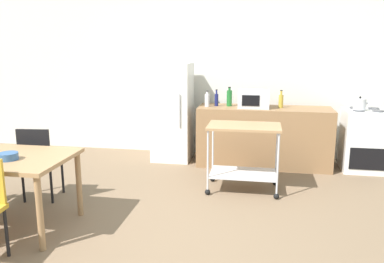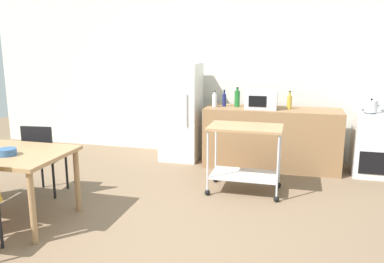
# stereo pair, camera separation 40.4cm
# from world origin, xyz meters

# --- Properties ---
(ground_plane) EXTENTS (12.00, 12.00, 0.00)m
(ground_plane) POSITION_xyz_m (0.00, 0.00, 0.00)
(ground_plane) COLOR brown
(back_wall) EXTENTS (8.40, 0.12, 2.90)m
(back_wall) POSITION_xyz_m (0.00, 3.20, 1.45)
(back_wall) COLOR silver
(back_wall) RESTS_ON ground_plane
(kitchen_counter) EXTENTS (2.00, 0.64, 0.90)m
(kitchen_counter) POSITION_xyz_m (0.90, 2.60, 0.45)
(kitchen_counter) COLOR olive
(kitchen_counter) RESTS_ON ground_plane
(chair_black) EXTENTS (0.44, 0.44, 0.89)m
(chair_black) POSITION_xyz_m (-1.72, 0.71, 0.52)
(chair_black) COLOR black
(chair_black) RESTS_ON ground_plane
(stove_oven) EXTENTS (0.60, 0.61, 0.92)m
(stove_oven) POSITION_xyz_m (2.35, 2.62, 0.45)
(stove_oven) COLOR white
(stove_oven) RESTS_ON ground_plane
(refrigerator) EXTENTS (0.60, 0.63, 1.55)m
(refrigerator) POSITION_xyz_m (-0.55, 2.70, 0.78)
(refrigerator) COLOR white
(refrigerator) RESTS_ON ground_plane
(kitchen_cart) EXTENTS (0.91, 0.57, 0.85)m
(kitchen_cart) POSITION_xyz_m (0.65, 1.45, 0.57)
(kitchen_cart) COLOR #A37A51
(kitchen_cart) RESTS_ON ground_plane
(bottle_hot_sauce) EXTENTS (0.07, 0.07, 0.24)m
(bottle_hot_sauce) POSITION_xyz_m (0.03, 2.55, 1.00)
(bottle_hot_sauce) COLOR silver
(bottle_hot_sauce) RESTS_ON kitchen_counter
(bottle_soy_sauce) EXTENTS (0.06, 0.06, 0.26)m
(bottle_soy_sauce) POSITION_xyz_m (0.16, 2.63, 1.00)
(bottle_soy_sauce) COLOR navy
(bottle_soy_sauce) RESTS_ON kitchen_counter
(bottle_vinegar) EXTENTS (0.08, 0.08, 0.30)m
(bottle_vinegar) POSITION_xyz_m (0.36, 2.65, 1.03)
(bottle_vinegar) COLOR #1E6628
(bottle_vinegar) RESTS_ON kitchen_counter
(microwave) EXTENTS (0.46, 0.35, 0.26)m
(microwave) POSITION_xyz_m (0.73, 2.56, 1.03)
(microwave) COLOR silver
(microwave) RESTS_ON kitchen_counter
(bottle_soda) EXTENTS (0.07, 0.07, 0.27)m
(bottle_soda) POSITION_xyz_m (1.13, 2.63, 1.01)
(bottle_soda) COLOR gold
(bottle_soda) RESTS_ON kitchen_counter
(fruit_bowl) EXTENTS (0.18, 0.18, 0.07)m
(fruit_bowl) POSITION_xyz_m (-1.52, -0.13, 0.78)
(fruit_bowl) COLOR #33598C
(fruit_bowl) RESTS_ON dining_table
(kettle) EXTENTS (0.24, 0.17, 0.19)m
(kettle) POSITION_xyz_m (2.23, 2.52, 1.00)
(kettle) COLOR silver
(kettle) RESTS_ON stove_oven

